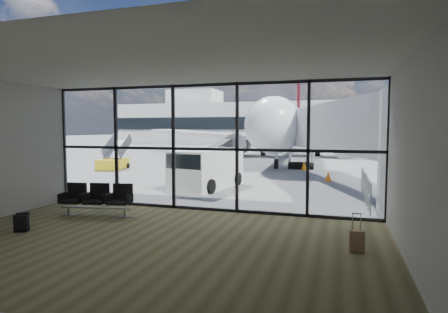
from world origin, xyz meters
The scene contains 21 objects.
ground centered at (0.00, 40.00, 0.00)m, with size 220.00×220.00×0.00m, color slate.
lounge_shell centered at (0.00, -4.80, 2.65)m, with size 12.02×8.01×4.51m.
glass_curtain_wall centered at (0.00, 0.00, 2.25)m, with size 12.10×0.12×4.50m.
jet_bridge centered at (4.90, 7.07, 2.76)m, with size 8.00×16.50×4.33m.
apron_railing centered at (5.60, 3.50, 0.72)m, with size 0.06×5.46×1.11m.
far_terminal centered at (-0.59, 61.97, 4.21)m, with size 80.00×12.20×11.00m.
tree_0 centered at (-45.00, 72.00, 4.63)m, with size 4.95×4.95×7.12m.
tree_1 centered at (-39.00, 72.00, 5.25)m, with size 5.61×5.61×8.07m.
tree_2 centered at (-33.00, 72.00, 5.88)m, with size 6.27×6.27×9.03m.
tree_3 centered at (-27.00, 72.00, 4.63)m, with size 4.95×4.95×7.12m.
tree_4 centered at (-21.00, 72.00, 5.25)m, with size 5.61×5.61×8.07m.
tree_5 centered at (-15.00, 72.00, 5.88)m, with size 6.27×6.27×9.03m.
seating_row centered at (-3.19, -1.79, 0.59)m, with size 2.41×1.06×1.07m.
backpack centered at (-3.97, -4.20, 0.26)m, with size 0.42×0.42×0.53m.
suitcase centered at (5.01, -3.26, 0.28)m, with size 0.35×0.27×0.92m.
airliner centered at (-0.72, 29.79, 3.09)m, with size 33.99×39.40×10.15m.
service_van centered at (-1.66, 4.74, 0.98)m, with size 2.70×4.63×1.90m.
belt_loader centered at (-7.38, 21.73, 0.65)m, with size 2.88×4.39×1.92m.
mobile_stairs centered at (-11.04, 10.89, 0.50)m, with size 1.81×3.08×2.08m.
traffic_cone_a centered at (2.20, 14.27, 0.31)m, with size 0.45×0.45×0.65m.
traffic_cone_b centered at (4.00, 9.00, 0.27)m, with size 0.40×0.40×0.57m.
Camera 1 is at (4.60, -12.42, 2.91)m, focal length 30.00 mm.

